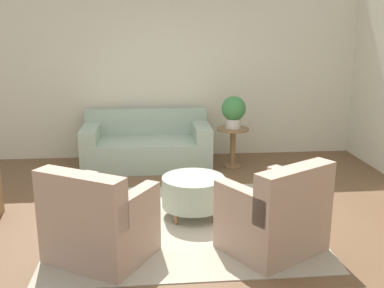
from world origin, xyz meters
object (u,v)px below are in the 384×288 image
object	(u,v)px
armchair_left	(98,224)
side_table	(233,141)
armchair_right	(276,217)
ottoman_table	(193,192)
potted_plant_on_side_table	(234,110)
couch	(147,146)

from	to	relation	value
armchair_left	side_table	distance (m)	3.16
armchair_right	ottoman_table	xyz separation A→B (m)	(-0.69, 0.88, -0.06)
ottoman_table	potted_plant_on_side_table	xyz separation A→B (m)	(0.77, 1.77, 0.58)
couch	ottoman_table	bearing A→B (deg)	-75.40
armchair_right	ottoman_table	world-z (taller)	armchair_right
couch	potted_plant_on_side_table	size ratio (longest dim) A/B	3.97
couch	potted_plant_on_side_table	bearing A→B (deg)	-9.78
armchair_left	side_table	world-z (taller)	armchair_left
couch	potted_plant_on_side_table	distance (m)	1.43
potted_plant_on_side_table	couch	bearing A→B (deg)	170.22
ottoman_table	side_table	xyz separation A→B (m)	(0.77, 1.77, 0.11)
ottoman_table	side_table	world-z (taller)	side_table
couch	potted_plant_on_side_table	world-z (taller)	potted_plant_on_side_table
couch	armchair_left	world-z (taller)	armchair_left
side_table	potted_plant_on_side_table	size ratio (longest dim) A/B	1.27
couch	side_table	size ratio (longest dim) A/B	3.12
side_table	couch	bearing A→B (deg)	170.22
couch	side_table	xyz separation A→B (m)	(1.29, -0.22, 0.11)
side_table	armchair_left	bearing A→B (deg)	-123.02
ottoman_table	side_table	size ratio (longest dim) A/B	1.15
ottoman_table	potted_plant_on_side_table	size ratio (longest dim) A/B	1.46
couch	armchair_left	xyz separation A→B (m)	(-0.43, -2.87, 0.05)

